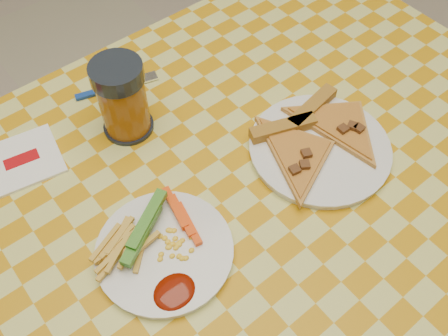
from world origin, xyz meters
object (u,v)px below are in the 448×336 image
Objects in this scene: table at (221,226)px; plate_right at (319,149)px; plate_left at (165,252)px; drink_glass at (123,99)px.

plate_right reaches higher than table.
drink_glass is at bearing 69.36° from plate_left.
table is 6.40× the size of plate_left.
plate_right is at bearing -6.74° from table.
plate_left is at bearing -171.98° from table.
plate_right is at bearing -1.12° from plate_left.
plate_right is at bearing -48.22° from drink_glass.
drink_glass is at bearing 131.78° from plate_right.
plate_left is 0.85× the size of plate_right.
plate_left is 0.32m from plate_right.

